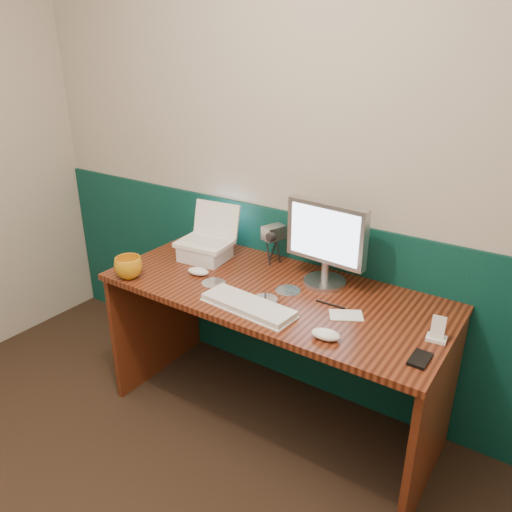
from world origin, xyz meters
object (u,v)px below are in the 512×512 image
Objects in this scene: monitor at (327,245)px; camcorder at (274,245)px; desk at (273,357)px; laptop at (204,225)px; keyboard at (248,306)px; mug at (129,267)px.

monitor is 0.34m from camcorder.
desk is 7.85× the size of camcorder.
keyboard is (0.49, -0.30, -0.18)m from laptop.
laptop is at bearing 66.03° from mug.
monitor is 2.97× the size of mug.
camcorder is (0.32, 0.16, -0.09)m from laptop.
desk is at bearing -37.50° from camcorder.
mug reaches higher than keyboard.
mug is (-0.65, -0.28, 0.43)m from desk.
laptop reaches higher than camcorder.
camcorder is at bearing 173.67° from monitor.
keyboard is 3.18× the size of mug.
camcorder is (-0.17, 0.46, 0.09)m from keyboard.
mug is at bearing -169.31° from keyboard.
desk is at bearing 95.96° from keyboard.
desk is 0.62m from monitor.
monitor reaches higher than laptop.
mug is at bearing -120.54° from laptop.
mug is at bearing -113.04° from camcorder.
camcorder is at bearing 114.36° from keyboard.
mug is 0.65× the size of camcorder.
laptop is at bearing 169.63° from desk.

